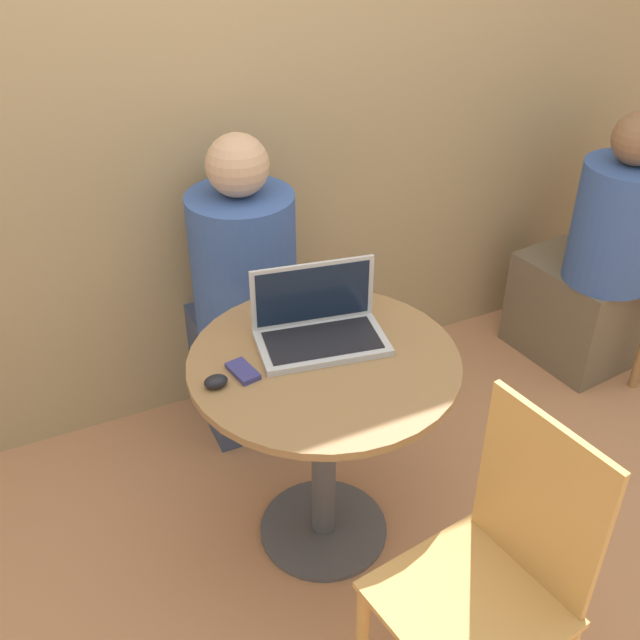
# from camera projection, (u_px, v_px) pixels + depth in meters

# --- Properties ---
(ground_plane) EXTENTS (12.00, 12.00, 0.00)m
(ground_plane) POSITION_uv_depth(u_px,v_px,m) (323.00, 530.00, 2.58)
(ground_plane) COLOR tan
(back_wall) EXTENTS (7.00, 0.05, 2.60)m
(back_wall) POSITION_uv_depth(u_px,v_px,m) (209.00, 82.00, 2.54)
(back_wall) COLOR tan
(back_wall) RESTS_ON ground_plane
(round_table) EXTENTS (0.80, 0.80, 0.74)m
(round_table) POSITION_uv_depth(u_px,v_px,m) (324.00, 408.00, 2.27)
(round_table) COLOR #4C4C51
(round_table) RESTS_ON ground_plane
(laptop) EXTENTS (0.41, 0.28, 0.22)m
(laptop) POSITION_uv_depth(u_px,v_px,m) (319.00, 326.00, 2.22)
(laptop) COLOR #B7B7BC
(laptop) RESTS_ON round_table
(cell_phone) EXTENTS (0.08, 0.12, 0.02)m
(cell_phone) POSITION_uv_depth(u_px,v_px,m) (243.00, 371.00, 2.11)
(cell_phone) COLOR navy
(cell_phone) RESTS_ON round_table
(computer_mouse) EXTENTS (0.07, 0.05, 0.03)m
(computer_mouse) POSITION_uv_depth(u_px,v_px,m) (216.00, 381.00, 2.05)
(computer_mouse) COLOR black
(computer_mouse) RESTS_ON round_table
(chair_empty) EXTENTS (0.45, 0.45, 0.94)m
(chair_empty) POSITION_uv_depth(u_px,v_px,m) (491.00, 583.00, 1.82)
(chair_empty) COLOR tan
(chair_empty) RESTS_ON ground_plane
(person_seated) EXTENTS (0.38, 0.58, 1.21)m
(person_seated) POSITION_uv_depth(u_px,v_px,m) (241.00, 310.00, 2.83)
(person_seated) COLOR #3D4766
(person_seated) RESTS_ON ground_plane
(chair_background) EXTENTS (0.44, 0.44, 0.91)m
(chair_background) POSITION_uv_depth(u_px,v_px,m) (637.00, 256.00, 3.23)
(chair_background) COLOR #9E7042
(chair_background) RESTS_ON ground_plane
(person_background) EXTENTS (0.39, 0.57, 1.16)m
(person_background) POSITION_uv_depth(u_px,v_px,m) (594.00, 268.00, 3.14)
(person_background) COLOR brown
(person_background) RESTS_ON ground_plane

